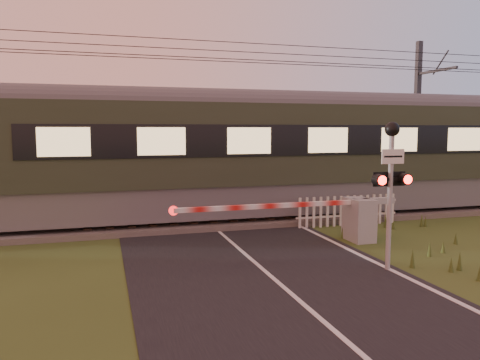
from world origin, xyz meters
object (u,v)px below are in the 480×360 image
object	(u,v)px
crossing_signal	(391,169)
picket_fence	(348,210)
boom_gate	(351,218)
catenary_mast	(418,119)

from	to	relation	value
crossing_signal	picket_fence	size ratio (longest dim) A/B	0.91
boom_gate	picket_fence	size ratio (longest dim) A/B	1.78
boom_gate	catenary_mast	world-z (taller)	catenary_mast
picket_fence	catenary_mast	xyz separation A→B (m)	(5.70, 4.12, 3.14)
picket_fence	boom_gate	bearing A→B (deg)	-116.72
catenary_mast	boom_gate	bearing A→B (deg)	-137.66
picket_fence	catenary_mast	world-z (taller)	catenary_mast
crossing_signal	catenary_mast	bearing A→B (deg)	50.33
crossing_signal	picket_fence	distance (m)	5.30
picket_fence	catenary_mast	bearing A→B (deg)	35.87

